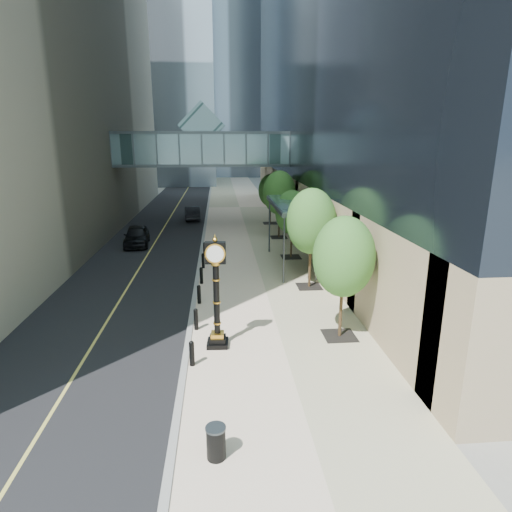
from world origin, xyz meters
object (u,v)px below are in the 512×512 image
Objects in this scene: street_clock at (217,300)px; car_far at (192,213)px; car_near at (137,236)px; trash_bin at (216,443)px; pedestrian at (319,267)px.

street_clock is 1.07× the size of car_far.
car_near is at bearing 65.00° from car_far.
street_clock reaches higher than car_near.
car_far is at bearing 98.76° from street_clock.
street_clock is at bearing -75.56° from car_near.
car_far is (3.83, 11.19, -0.08)m from car_near.
car_near is (-6.57, 18.29, -1.26)m from street_clock.
street_clock is 6.74m from trash_bin.
car_far is (-8.88, 21.43, -0.19)m from pedestrian.
car_far is at bearing 65.80° from car_near.
trash_bin is at bearing -86.83° from street_clock.
car_near reaches higher than trash_bin.
car_near is 11.83m from car_far.
trash_bin is at bearing 78.99° from pedestrian.
pedestrian is at bearing 56.12° from street_clock.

